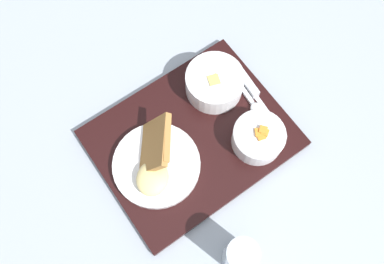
% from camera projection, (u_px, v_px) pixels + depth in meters
% --- Properties ---
extents(ground_plane, '(4.00, 4.00, 0.00)m').
position_uv_depth(ground_plane, '(192.00, 140.00, 0.90)').
color(ground_plane, '#99A3AD').
extents(serving_tray, '(0.41, 0.33, 0.02)m').
position_uv_depth(serving_tray, '(192.00, 138.00, 0.90)').
color(serving_tray, black).
rests_on(serving_tray, ground_plane).
extents(bowl_salad, '(0.11, 0.11, 0.06)m').
position_uv_depth(bowl_salad, '(258.00, 137.00, 0.86)').
color(bowl_salad, white).
rests_on(bowl_salad, serving_tray).
extents(bowl_soup, '(0.13, 0.13, 0.06)m').
position_uv_depth(bowl_soup, '(214.00, 82.00, 0.90)').
color(bowl_soup, white).
rests_on(bowl_soup, serving_tray).
extents(plate_main, '(0.19, 0.19, 0.09)m').
position_uv_depth(plate_main, '(155.00, 161.00, 0.85)').
color(plate_main, white).
rests_on(plate_main, serving_tray).
extents(knife, '(0.03, 0.19, 0.02)m').
position_uv_depth(knife, '(251.00, 88.00, 0.92)').
color(knife, silver).
rests_on(knife, serving_tray).
extents(spoon, '(0.04, 0.14, 0.01)m').
position_uv_depth(spoon, '(255.00, 106.00, 0.91)').
color(spoon, silver).
rests_on(spoon, serving_tray).
extents(glass_water, '(0.06, 0.06, 0.12)m').
position_uv_depth(glass_water, '(240.00, 256.00, 0.77)').
color(glass_water, silver).
rests_on(glass_water, ground_plane).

